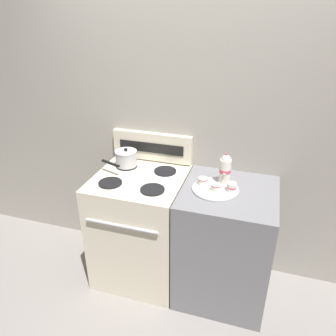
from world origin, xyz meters
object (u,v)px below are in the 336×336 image
(saucepan, at_px, (126,158))
(creamer_jug, at_px, (232,187))
(teapot, at_px, (225,169))
(teacup_left, at_px, (216,188))
(teacup_right, at_px, (203,182))
(stove, at_px, (141,227))
(serving_tray, at_px, (215,189))

(saucepan, distance_m, creamer_jug, 0.88)
(creamer_jug, bearing_deg, teapot, 125.47)
(teacup_left, height_order, teacup_right, same)
(saucepan, height_order, teacup_left, saucepan)
(stove, relative_size, teacup_left, 8.50)
(serving_tray, xyz_separation_m, teapot, (0.05, 0.09, 0.12))
(teacup_left, bearing_deg, stove, 174.97)
(saucepan, xyz_separation_m, teacup_right, (0.66, -0.14, -0.03))
(stove, height_order, creamer_jug, creamer_jug)
(stove, distance_m, creamer_jug, 0.87)
(saucepan, relative_size, teapot, 1.19)
(serving_tray, relative_size, teacup_right, 3.00)
(stove, xyz_separation_m, saucepan, (-0.17, 0.15, 0.54))
(serving_tray, height_order, teacup_right, teacup_right)
(serving_tray, height_order, teapot, teapot)
(saucepan, xyz_separation_m, teapot, (0.80, -0.07, 0.05))
(teapot, xyz_separation_m, creamer_jug, (0.06, -0.09, -0.08))
(saucepan, relative_size, teacup_left, 2.62)
(saucepan, bearing_deg, teacup_right, -11.81)
(saucepan, xyz_separation_m, creamer_jug, (0.87, -0.16, -0.03))
(stove, xyz_separation_m, creamer_jug, (0.70, -0.02, 0.51))
(teapot, bearing_deg, stove, -173.36)
(stove, bearing_deg, saucepan, 138.45)
(teacup_left, xyz_separation_m, creamer_jug, (0.10, 0.04, 0.00))
(serving_tray, xyz_separation_m, creamer_jug, (0.11, -0.00, 0.04))
(stove, distance_m, teacup_left, 0.79)
(teapot, distance_m, teacup_right, 0.18)
(serving_tray, relative_size, teapot, 1.36)
(teapot, bearing_deg, serving_tray, -117.93)
(saucepan, bearing_deg, creamer_jug, -10.63)
(stove, height_order, saucepan, saucepan)
(teapot, relative_size, teacup_right, 2.20)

